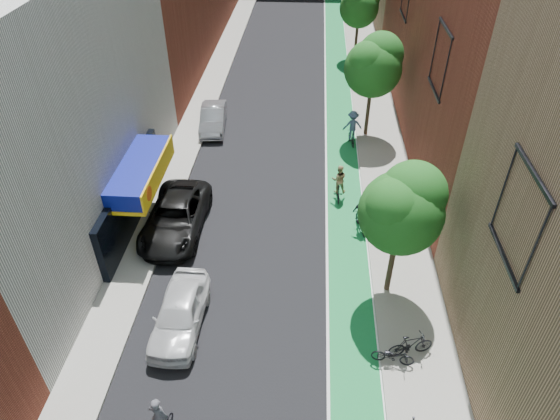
% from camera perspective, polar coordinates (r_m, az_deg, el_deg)
% --- Properties ---
extents(bike_lane, '(2.00, 68.00, 0.01)m').
position_cam_1_polar(bike_lane, '(35.60, 6.88, 10.15)').
color(bike_lane, '#147437').
rests_on(bike_lane, ground).
extents(sidewalk_left, '(2.00, 68.00, 0.15)m').
position_cam_1_polar(sidewalk_left, '(36.39, -9.30, 10.68)').
color(sidewalk_left, gray).
rests_on(sidewalk_left, ground).
extents(sidewalk_right, '(3.00, 68.00, 0.15)m').
position_cam_1_polar(sidewalk_right, '(35.80, 10.94, 10.01)').
color(sidewalk_right, gray).
rests_on(sidewalk_right, ground).
extents(building_left_white, '(8.00, 20.00, 12.00)m').
position_cam_1_polar(building_left_white, '(25.64, -27.27, 9.66)').
color(building_left_white, silver).
rests_on(building_left_white, ground).
extents(tree_near, '(3.40, 3.36, 6.42)m').
position_cam_1_polar(tree_near, '(19.83, 13.87, 0.32)').
color(tree_near, '#332619').
rests_on(tree_near, ground).
extents(tree_mid, '(3.55, 3.53, 6.74)m').
position_cam_1_polar(tree_mid, '(31.94, 10.72, 16.09)').
color(tree_mid, '#332619').
rests_on(tree_mid, ground).
extents(tree_far, '(3.30, 3.25, 6.21)m').
position_cam_1_polar(tree_far, '(45.31, 9.13, 22.17)').
color(tree_far, '#332619').
rests_on(tree_far, ground).
extents(parked_car_white, '(1.92, 4.63, 1.57)m').
position_cam_1_polar(parked_car_white, '(20.90, -11.39, -11.44)').
color(parked_car_white, silver).
rests_on(parked_car_white, ground).
extents(parked_car_black, '(2.83, 5.99, 1.65)m').
position_cam_1_polar(parked_car_black, '(25.46, -11.85, -0.78)').
color(parked_car_black, black).
rests_on(parked_car_black, ground).
extents(parked_car_silver, '(1.96, 4.59, 1.47)m').
position_cam_1_polar(parked_car_silver, '(34.34, -7.65, 10.36)').
color(parked_car_silver, '#919499').
rests_on(parked_car_silver, ground).
extents(cyclist_lane_near, '(0.84, 1.69, 2.02)m').
position_cam_1_polar(cyclist_lane_near, '(27.31, 6.71, 2.90)').
color(cyclist_lane_near, black).
rests_on(cyclist_lane_near, ground).
extents(cyclist_lane_mid, '(1.02, 1.78, 1.98)m').
position_cam_1_polar(cyclist_lane_mid, '(25.35, 9.30, -0.85)').
color(cyclist_lane_mid, black).
rests_on(cyclist_lane_mid, ground).
extents(cyclist_lane_far, '(1.33, 1.55, 2.25)m').
position_cam_1_polar(cyclist_lane_far, '(32.40, 8.27, 9.22)').
color(cyclist_lane_far, black).
rests_on(cyclist_lane_far, ground).
extents(parked_bike_mid, '(1.89, 0.97, 1.09)m').
position_cam_1_polar(parked_bike_mid, '(20.25, 14.72, -14.71)').
color(parked_bike_mid, black).
rests_on(parked_bike_mid, sidewalk_right).
extents(parked_bike_far, '(1.67, 0.77, 0.85)m').
position_cam_1_polar(parked_bike_far, '(19.96, 12.79, -15.90)').
color(parked_bike_far, black).
rests_on(parked_bike_far, sidewalk_right).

